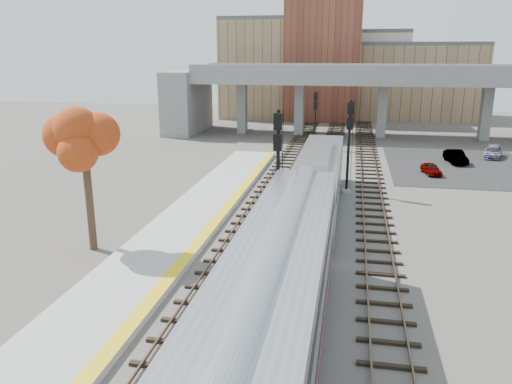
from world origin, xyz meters
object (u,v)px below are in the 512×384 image
(coach, at_px, (264,353))
(tree, at_px, (84,143))
(signal_mast_far, at_px, (315,121))
(car_c, at_px, (493,152))
(car_b, at_px, (456,157))
(locomotive, at_px, (318,179))
(signal_mast_near, at_px, (278,173))
(car_a, at_px, (431,169))
(signal_mast_mid, at_px, (349,147))

(coach, xyz_separation_m, tree, (-12.29, 12.57, 3.46))
(signal_mast_far, bearing_deg, coach, -87.42)
(car_c, bearing_deg, car_b, -121.89)
(locomotive, height_order, signal_mast_near, signal_mast_near)
(locomotive, xyz_separation_m, car_c, (17.32, 22.04, -1.64))
(signal_mast_near, xyz_separation_m, tree, (-10.19, -4.16, 2.23))
(coach, bearing_deg, locomotive, 90.00)
(car_b, bearing_deg, locomotive, -133.43)
(locomotive, xyz_separation_m, car_a, (9.67, 12.71, -1.71))
(signal_mast_near, bearing_deg, coach, -82.84)
(car_b, bearing_deg, car_c, 31.69)
(locomotive, relative_size, signal_mast_far, 2.85)
(signal_mast_near, xyz_separation_m, car_a, (11.77, 18.59, -3.46))
(locomotive, relative_size, coach, 0.76)
(signal_mast_far, bearing_deg, car_a, -43.72)
(car_b, bearing_deg, tree, -139.93)
(locomotive, distance_m, signal_mast_mid, 5.52)
(locomotive, distance_m, signal_mast_near, 6.48)
(locomotive, height_order, signal_mast_far, signal_mast_far)
(coach, height_order, car_b, coach)
(tree, distance_m, car_c, 44.01)
(signal_mast_near, height_order, car_b, signal_mast_near)
(coach, xyz_separation_m, signal_mast_near, (-2.10, 16.73, 1.23))
(car_b, height_order, car_c, car_b)
(signal_mast_far, relative_size, tree, 0.79)
(signal_mast_near, relative_size, tree, 0.93)
(tree, bearing_deg, coach, -45.64)
(signal_mast_near, distance_m, car_a, 22.27)
(locomotive, xyz_separation_m, tree, (-12.29, -10.04, 3.97))
(tree, bearing_deg, car_c, 47.30)
(signal_mast_far, height_order, car_b, signal_mast_far)
(tree, bearing_deg, signal_mast_near, 22.21)
(tree, height_order, car_a, tree)
(car_c, bearing_deg, locomotive, -110.08)
(tree, bearing_deg, locomotive, 39.25)
(signal_mast_far, bearing_deg, tree, -106.67)
(signal_mast_mid, height_order, signal_mast_far, signal_mast_mid)
(tree, relative_size, car_b, 2.10)
(car_c, bearing_deg, tree, -114.63)
(coach, relative_size, signal_mast_far, 3.74)
(locomotive, relative_size, car_b, 4.75)
(locomotive, bearing_deg, signal_mast_far, 95.01)
(car_a, relative_size, car_b, 0.77)
(signal_mast_near, height_order, signal_mast_mid, signal_mast_near)
(locomotive, relative_size, signal_mast_near, 2.43)
(coach, relative_size, car_c, 6.03)
(coach, relative_size, tree, 2.97)
(signal_mast_mid, xyz_separation_m, car_b, (10.83, 13.35, -3.11))
(locomotive, distance_m, signal_mast_far, 24.08)
(car_a, bearing_deg, signal_mast_near, -134.28)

